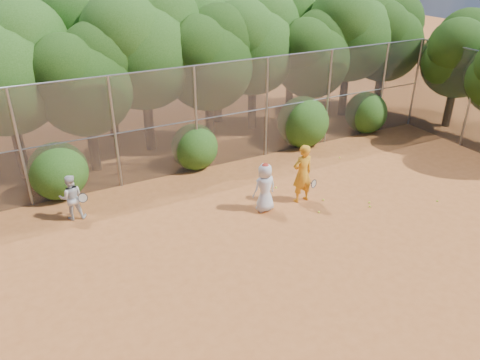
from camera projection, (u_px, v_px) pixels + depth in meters
ground at (309, 240)px, 13.78m from camera, size 80.00×80.00×0.00m
fence_back at (218, 115)px, 17.54m from camera, size 20.05×0.09×4.03m
fence_side at (470, 99)px, 19.32m from camera, size 0.09×6.09×4.03m
tree_1 at (2, 64)px, 15.80m from camera, size 4.64×4.03×6.35m
tree_2 at (84, 77)px, 16.52m from camera, size 3.99×3.47×5.47m
tree_3 at (143, 43)px, 17.98m from camera, size 4.89×4.26×6.70m
tree_4 at (209, 56)px, 18.82m from camera, size 4.19×3.64×5.73m
tree_5 at (254, 40)px, 20.35m from camera, size 4.51×3.92×6.17m
tree_6 at (313, 52)px, 20.84m from camera, size 3.86×3.36×5.29m
tree_7 at (351, 27)px, 21.98m from camera, size 4.77×4.14×6.53m
tree_8 at (386, 35)px, 22.77m from camera, size 4.25×3.70×5.82m
tree_10 at (103, 30)px, 19.21m from camera, size 5.15×4.48×7.06m
tree_11 at (217, 33)px, 21.15m from camera, size 4.64×4.03×6.35m
tree_12 at (294, 17)px, 23.32m from camera, size 5.02×4.37×6.88m
tree_13 at (461, 52)px, 20.89m from camera, size 3.86×3.36×5.29m
bush_0 at (58, 168)px, 15.84m from camera, size 2.00×2.00×2.00m
bush_1 at (194, 145)px, 17.94m from camera, size 1.80×1.80×1.80m
bush_2 at (303, 120)px, 19.90m from camera, size 2.20×2.20×2.20m
bush_3 at (366, 111)px, 21.41m from camera, size 1.90×1.90×1.90m
player_yellow at (302, 174)px, 15.44m from camera, size 0.88×0.53×2.05m
player_teen at (265, 187)px, 14.96m from camera, size 0.84×0.58×1.68m
player_white at (71, 197)px, 14.56m from camera, size 0.87×0.74×1.50m
ball_0 at (369, 202)px, 15.71m from camera, size 0.07×0.07×0.07m
ball_1 at (323, 200)px, 15.88m from camera, size 0.07×0.07×0.07m
ball_2 at (370, 206)px, 15.47m from camera, size 0.07×0.07×0.07m
ball_3 at (437, 201)px, 15.80m from camera, size 0.07×0.07×0.07m
ball_4 at (319, 212)px, 15.15m from camera, size 0.07×0.07×0.07m
ball_5 at (340, 158)px, 18.99m from camera, size 0.07×0.07×0.07m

